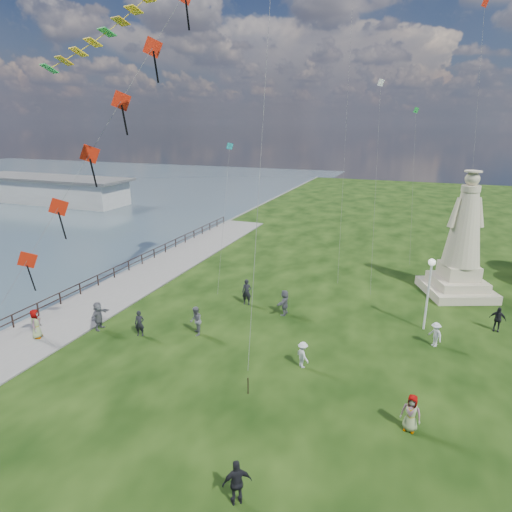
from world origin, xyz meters
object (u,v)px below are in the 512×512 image
at_px(person_3, 237,482).
at_px(person_10, 36,325).
at_px(person_2, 303,355).
at_px(person_9, 498,319).
at_px(person_5, 99,316).
at_px(lamppost, 430,279).
at_px(person_6, 247,292).
at_px(person_1, 196,321).
at_px(person_11, 285,302).
at_px(person_8, 435,334).
at_px(statue, 462,250).
at_px(person_4, 411,413).
at_px(person_0, 140,323).
at_px(pier_pavilion, 50,189).

distance_m(person_3, person_10, 17.52).
height_order(person_2, person_3, person_3).
height_order(person_2, person_9, person_9).
relative_size(person_2, person_5, 0.79).
relative_size(lamppost, person_6, 2.48).
bearing_deg(person_1, person_10, -95.30).
relative_size(person_1, person_11, 1.04).
xyz_separation_m(person_3, person_8, (6.60, 14.39, -0.13)).
height_order(person_5, person_8, person_5).
distance_m(statue, person_2, 16.99).
height_order(person_6, person_8, person_6).
distance_m(person_1, person_5, 6.40).
height_order(person_1, person_6, person_6).
bearing_deg(person_6, person_10, -145.36).
height_order(person_1, person_4, person_1).
xyz_separation_m(person_0, person_9, (20.93, 8.71, -0.01)).
xyz_separation_m(person_1, person_8, (13.98, 3.85, -0.18)).
xyz_separation_m(statue, person_3, (-8.28, -23.80, -2.70)).
height_order(person_2, person_8, person_8).
bearing_deg(person_10, lamppost, -93.08).
distance_m(person_9, person_10, 28.91).
distance_m(person_4, person_10, 21.76).
height_order(lamppost, person_10, lamppost).
height_order(lamppost, person_0, lamppost).
distance_m(person_1, person_9, 19.18).
bearing_deg(statue, person_3, -131.37).
relative_size(person_8, person_9, 0.93).
height_order(person_4, person_9, person_4).
bearing_deg(person_6, person_11, -20.87).
xyz_separation_m(person_2, person_11, (-2.93, 6.07, 0.16)).
bearing_deg(person_10, person_8, -98.28).
relative_size(person_3, person_11, 0.98).
xyz_separation_m(person_1, person_9, (17.71, 7.36, -0.12)).
height_order(lamppost, person_9, lamppost).
distance_m(statue, person_11, 14.39).
distance_m(pier_pavilion, person_0, 56.68).
distance_m(lamppost, person_8, 3.48).
distance_m(person_0, person_10, 6.24).
bearing_deg(pier_pavilion, person_8, -26.60).
relative_size(statue, person_3, 5.35).
height_order(person_3, person_6, person_6).
bearing_deg(person_2, person_1, 32.63).
bearing_deg(person_6, person_9, -2.41).
relative_size(pier_pavilion, person_1, 15.98).
distance_m(person_1, person_8, 14.50).
xyz_separation_m(person_3, person_5, (-13.59, 8.98, 0.05)).
bearing_deg(person_4, person_3, -121.08).
height_order(person_4, person_11, person_11).
bearing_deg(person_2, person_6, -5.97).
height_order(person_4, person_5, person_5).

